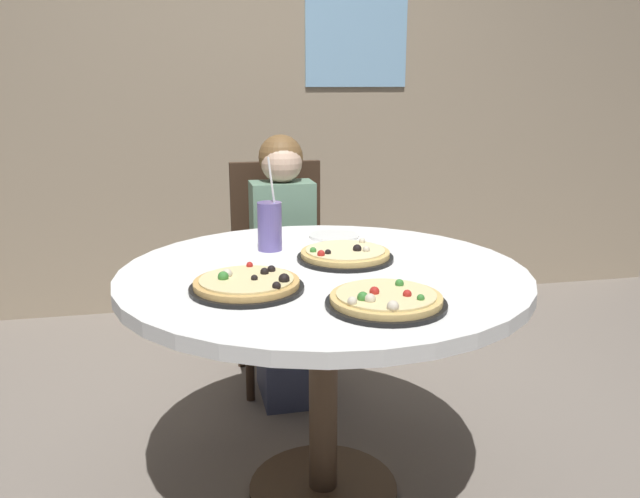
{
  "coord_description": "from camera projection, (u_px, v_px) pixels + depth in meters",
  "views": [
    {
      "loc": [
        -0.39,
        -1.81,
        1.29
      ],
      "look_at": [
        0.0,
        0.05,
        0.8
      ],
      "focal_mm": 36.37,
      "sensor_mm": 36.0,
      "label": 1
    }
  ],
  "objects": [
    {
      "name": "ground_plane",
      "position": [
        323.0,
        490.0,
        2.11
      ],
      "size": [
        8.0,
        8.0,
        0.0
      ],
      "primitive_type": "plane",
      "color": "slate"
    },
    {
      "name": "wall_with_window",
      "position": [
        251.0,
        51.0,
        3.58
      ],
      "size": [
        5.2,
        0.14,
        2.9
      ],
      "color": "gray",
      "rests_on": "ground_plane"
    },
    {
      "name": "dining_table",
      "position": [
        323.0,
        300.0,
        1.95
      ],
      "size": [
        1.21,
        1.21,
        0.75
      ],
      "color": "white",
      "rests_on": "ground_plane"
    },
    {
      "name": "chair_wooden",
      "position": [
        279.0,
        259.0,
        2.86
      ],
      "size": [
        0.41,
        0.41,
        0.95
      ],
      "color": "#382619",
      "rests_on": "ground_plane"
    },
    {
      "name": "diner_child",
      "position": [
        286.0,
        281.0,
        2.7
      ],
      "size": [
        0.26,
        0.41,
        1.08
      ],
      "color": "#3F4766",
      "rests_on": "ground_plane"
    },
    {
      "name": "pizza_veggie",
      "position": [
        345.0,
        255.0,
        2.02
      ],
      "size": [
        0.3,
        0.3,
        0.05
      ],
      "color": "black",
      "rests_on": "dining_table"
    },
    {
      "name": "pizza_cheese",
      "position": [
        247.0,
        284.0,
        1.73
      ],
      "size": [
        0.31,
        0.31,
        0.05
      ],
      "color": "black",
      "rests_on": "dining_table"
    },
    {
      "name": "pizza_pepperoni",
      "position": [
        386.0,
        300.0,
        1.6
      ],
      "size": [
        0.3,
        0.3,
        0.05
      ],
      "color": "black",
      "rests_on": "dining_table"
    },
    {
      "name": "soda_cup",
      "position": [
        270.0,
        226.0,
        2.12
      ],
      "size": [
        0.08,
        0.08,
        0.31
      ],
      "color": "#6659A5",
      "rests_on": "dining_table"
    },
    {
      "name": "plate_small",
      "position": [
        334.0,
        236.0,
        2.32
      ],
      "size": [
        0.18,
        0.18,
        0.01
      ],
      "primitive_type": "cylinder",
      "color": "white",
      "rests_on": "dining_table"
    }
  ]
}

